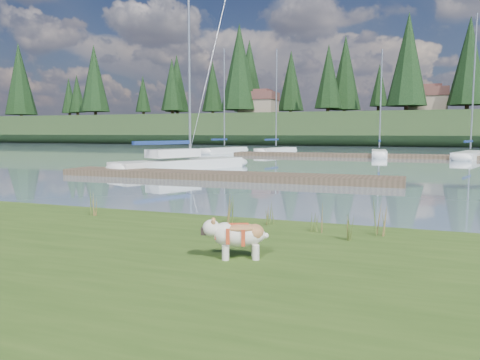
% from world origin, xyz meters
% --- Properties ---
extents(ground, '(200.00, 200.00, 0.00)m').
position_xyz_m(ground, '(0.00, 30.00, 0.00)').
color(ground, '#7E97AA').
rests_on(ground, ground).
extents(bank, '(60.00, 9.00, 0.35)m').
position_xyz_m(bank, '(0.00, -6.00, 0.17)').
color(bank, '#36511A').
rests_on(bank, ground).
extents(ridge, '(200.00, 20.00, 5.00)m').
position_xyz_m(ridge, '(0.00, 73.00, 2.50)').
color(ridge, '#203318').
rests_on(ridge, ground).
extents(bulldog, '(0.94, 0.62, 0.55)m').
position_xyz_m(bulldog, '(1.96, -4.49, 0.70)').
color(bulldog, silver).
rests_on(bulldog, bank).
extents(sailboat_main, '(5.52, 9.17, 13.27)m').
position_xyz_m(sailboat_main, '(-7.86, 13.68, 0.42)').
color(sailboat_main, white).
rests_on(sailboat_main, ground).
extents(dock_near, '(16.00, 2.00, 0.30)m').
position_xyz_m(dock_near, '(-4.00, 9.00, 0.15)').
color(dock_near, '#4C3D2C').
rests_on(dock_near, ground).
extents(dock_far, '(26.00, 2.20, 0.30)m').
position_xyz_m(dock_far, '(2.00, 30.00, 0.15)').
color(dock_far, '#4C3D2C').
rests_on(dock_far, ground).
extents(sailboat_bg_0, '(2.98, 7.25, 10.43)m').
position_xyz_m(sailboat_bg_0, '(-13.49, 33.74, 0.32)').
color(sailboat_bg_0, white).
rests_on(sailboat_bg_0, ground).
extents(sailboat_bg_1, '(3.00, 6.92, 10.29)m').
position_xyz_m(sailboat_bg_1, '(-8.35, 34.60, 0.33)').
color(sailboat_bg_1, white).
rests_on(sailboat_bg_1, ground).
extents(sailboat_bg_2, '(1.66, 6.04, 9.18)m').
position_xyz_m(sailboat_bg_2, '(1.46, 31.70, 0.33)').
color(sailboat_bg_2, white).
rests_on(sailboat_bg_2, ground).
extents(sailboat_bg_3, '(3.59, 7.87, 11.42)m').
position_xyz_m(sailboat_bg_3, '(8.69, 31.40, 0.32)').
color(sailboat_bg_3, white).
rests_on(sailboat_bg_3, ground).
extents(weed_0, '(0.17, 0.14, 0.68)m').
position_xyz_m(weed_0, '(0.93, -2.18, 0.64)').
color(weed_0, '#475B23').
rests_on(weed_0, bank).
extents(weed_1, '(0.17, 0.14, 0.50)m').
position_xyz_m(weed_1, '(1.63, -2.05, 0.56)').
color(weed_1, '#475B23').
rests_on(weed_1, bank).
extents(weed_2, '(0.17, 0.14, 0.56)m').
position_xyz_m(weed_2, '(2.66, -2.39, 0.59)').
color(weed_2, '#475B23').
rests_on(weed_2, bank).
extents(weed_3, '(0.17, 0.14, 0.59)m').
position_xyz_m(weed_3, '(-2.10, -2.38, 0.60)').
color(weed_3, '#475B23').
rests_on(weed_3, bank).
extents(weed_4, '(0.17, 0.14, 0.50)m').
position_xyz_m(weed_4, '(3.29, -2.86, 0.56)').
color(weed_4, '#475B23').
rests_on(weed_4, bank).
extents(weed_5, '(0.17, 0.14, 0.65)m').
position_xyz_m(weed_5, '(3.73, -2.29, 0.62)').
color(weed_5, '#475B23').
rests_on(weed_5, bank).
extents(mud_lip, '(60.00, 0.50, 0.14)m').
position_xyz_m(mud_lip, '(0.00, -1.60, 0.07)').
color(mud_lip, '#33281C').
rests_on(mud_lip, ground).
extents(conifer_0, '(5.72, 5.72, 14.15)m').
position_xyz_m(conifer_0, '(-55.00, 67.00, 12.64)').
color(conifer_0, '#382619').
rests_on(conifer_0, ridge).
extents(conifer_1, '(4.40, 4.40, 11.30)m').
position_xyz_m(conifer_1, '(-40.00, 71.00, 11.28)').
color(conifer_1, '#382619').
rests_on(conifer_1, ridge).
extents(conifer_2, '(6.60, 6.60, 16.05)m').
position_xyz_m(conifer_2, '(-25.00, 68.00, 13.54)').
color(conifer_2, '#382619').
rests_on(conifer_2, ridge).
extents(conifer_3, '(4.84, 4.84, 12.25)m').
position_xyz_m(conifer_3, '(-10.00, 72.00, 11.74)').
color(conifer_3, '#382619').
rests_on(conifer_3, ridge).
extents(conifer_4, '(6.16, 6.16, 15.10)m').
position_xyz_m(conifer_4, '(3.00, 66.00, 13.09)').
color(conifer_4, '#382619').
rests_on(conifer_4, ridge).
extents(house_0, '(6.30, 5.30, 4.65)m').
position_xyz_m(house_0, '(-22.00, 70.00, 7.31)').
color(house_0, gray).
rests_on(house_0, ridge).
extents(house_1, '(6.30, 5.30, 4.65)m').
position_xyz_m(house_1, '(6.00, 71.00, 7.31)').
color(house_1, gray).
rests_on(house_1, ridge).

